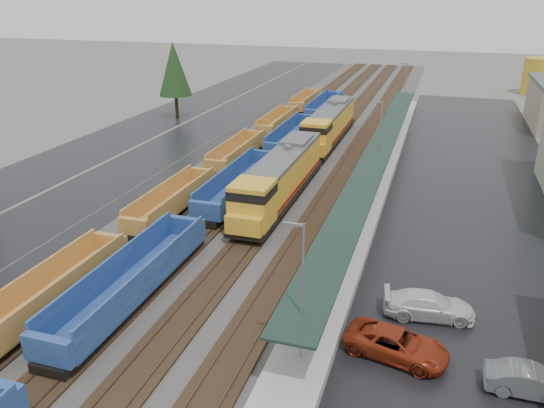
% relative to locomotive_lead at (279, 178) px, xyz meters
% --- Properties ---
extents(ballast_strip, '(20.00, 160.00, 0.08)m').
position_rel_locomotive_lead_xyz_m(ballast_strip, '(-2.00, 19.06, -2.38)').
color(ballast_strip, '#302D2B').
rests_on(ballast_strip, ground).
extents(trackbed, '(14.60, 160.00, 0.22)m').
position_rel_locomotive_lead_xyz_m(trackbed, '(-2.00, 19.06, -2.26)').
color(trackbed, black).
rests_on(trackbed, ground).
extents(west_parking_lot, '(10.00, 160.00, 0.02)m').
position_rel_locomotive_lead_xyz_m(west_parking_lot, '(-17.00, 19.06, -2.41)').
color(west_parking_lot, black).
rests_on(west_parking_lot, ground).
extents(west_road, '(9.00, 160.00, 0.02)m').
position_rel_locomotive_lead_xyz_m(west_road, '(-27.00, 19.06, -2.41)').
color(west_road, black).
rests_on(west_road, ground).
extents(east_commuter_lot, '(16.00, 100.00, 0.02)m').
position_rel_locomotive_lead_xyz_m(east_commuter_lot, '(17.00, 9.06, -2.41)').
color(east_commuter_lot, black).
rests_on(east_commuter_lot, ground).
extents(station_platform, '(3.00, 80.00, 8.00)m').
position_rel_locomotive_lead_xyz_m(station_platform, '(7.50, 9.07, -1.69)').
color(station_platform, '#9E9B93').
rests_on(station_platform, ground).
extents(chainlink_fence, '(0.08, 160.04, 2.02)m').
position_rel_locomotive_lead_xyz_m(chainlink_fence, '(-11.50, 17.50, -0.81)').
color(chainlink_fence, gray).
rests_on(chainlink_fence, ground).
extents(distant_hills, '(301.00, 140.00, 25.20)m').
position_rel_locomotive_lead_xyz_m(distant_hills, '(42.79, 169.74, -2.42)').
color(distant_hills, '#495845').
rests_on(distant_hills, ground).
extents(tree_west_far, '(4.84, 4.84, 11.00)m').
position_rel_locomotive_lead_xyz_m(tree_west_far, '(-25.00, 29.06, 4.71)').
color(tree_west_far, '#332316').
rests_on(tree_west_far, ground).
extents(locomotive_lead, '(3.04, 20.06, 4.54)m').
position_rel_locomotive_lead_xyz_m(locomotive_lead, '(0.00, 0.00, 0.00)').
color(locomotive_lead, black).
rests_on(locomotive_lead, ground).
extents(locomotive_trail, '(3.04, 20.06, 4.54)m').
position_rel_locomotive_lead_xyz_m(locomotive_trail, '(0.00, 21.00, 0.00)').
color(locomotive_trail, black).
rests_on(locomotive_trail, ground).
extents(well_string_yellow, '(2.46, 105.02, 2.18)m').
position_rel_locomotive_lead_xyz_m(well_string_yellow, '(-8.00, -4.87, -1.31)').
color(well_string_yellow, '#A7762E').
rests_on(well_string_yellow, ground).
extents(well_string_blue, '(2.76, 107.73, 2.45)m').
position_rel_locomotive_lead_xyz_m(well_string_blue, '(-4.00, -8.59, -1.21)').
color(well_string_blue, navy).
rests_on(well_string_blue, ground).
extents(storage_tank, '(6.55, 6.55, 6.55)m').
position_rel_locomotive_lead_xyz_m(storage_tank, '(29.75, 66.16, 0.86)').
color(storage_tank, gold).
rests_on(storage_tank, ground).
extents(parked_car_east_b, '(3.55, 5.74, 1.48)m').
position_rel_locomotive_lead_xyz_m(parked_car_east_b, '(12.01, -18.55, -1.68)').
color(parked_car_east_b, maroon).
rests_on(parked_car_east_b, ground).
extents(parked_car_east_c, '(2.82, 5.45, 1.51)m').
position_rel_locomotive_lead_xyz_m(parked_car_east_c, '(13.46, -14.28, -1.66)').
color(parked_car_east_c, silver).
rests_on(parked_car_east_c, ground).
extents(parked_car_east_e, '(1.55, 4.30, 1.41)m').
position_rel_locomotive_lead_xyz_m(parked_car_east_e, '(18.35, -19.50, -1.71)').
color(parked_car_east_e, '#5A5D60').
rests_on(parked_car_east_e, ground).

